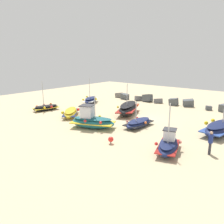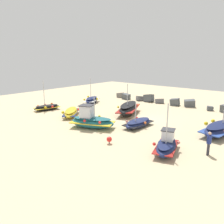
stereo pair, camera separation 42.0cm
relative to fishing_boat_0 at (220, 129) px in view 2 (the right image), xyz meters
name	(u,v)px [view 2 (the right image)]	position (x,y,z in m)	size (l,w,h in m)	color
ground_plane	(140,119)	(-8.19, -0.33, -0.56)	(54.15, 54.15, 0.00)	#C6B289
fishing_boat_0	(220,129)	(0.00, 0.00, 0.00)	(2.59, 5.04, 3.98)	navy
fishing_boat_1	(128,108)	(-10.46, 0.68, 0.14)	(3.91, 5.57, 3.76)	black
fishing_boat_2	(71,112)	(-14.97, -4.30, -0.14)	(3.70, 3.97, 0.78)	gold
fishing_boat_3	(138,123)	(-6.74, -2.74, -0.18)	(1.80, 3.63, 2.63)	navy
fishing_boat_4	(92,121)	(-9.99, -5.90, 0.15)	(4.58, 3.29, 3.14)	#1E6670
fishing_boat_5	(166,145)	(-1.80, -6.48, -0.02)	(2.27, 3.61, 3.65)	navy
fishing_boat_6	(47,107)	(-19.52, -4.45, -0.18)	(1.91, 3.44, 3.77)	black
fishing_boat_7	(92,100)	(-18.51, 2.50, -0.10)	(2.92, 3.79, 3.74)	navy
person_walking	(209,142)	(0.62, -5.01, 0.42)	(0.32, 0.32, 1.70)	#2D2D38
breakwater_rocks	(184,103)	(-7.07, 8.85, -0.10)	(22.28, 2.33, 1.45)	slate
mooring_buoy_0	(109,139)	(-5.99, -7.90, -0.19)	(0.43, 0.43, 0.58)	#3F3F42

